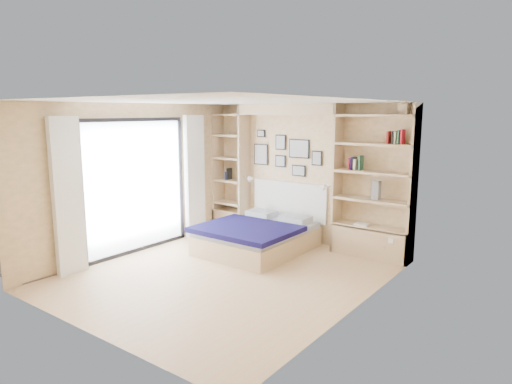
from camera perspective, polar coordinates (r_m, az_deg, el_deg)
The scene contains 8 objects.
ground at distance 6.80m, azimuth -3.67°, elevation -10.30°, with size 4.50×4.50×0.00m, color tan.
room_shell at distance 7.92m, azimuth 1.23°, elevation 0.70°, with size 4.50×4.50×4.50m.
bed at distance 7.86m, azimuth 0.26°, elevation -5.46°, with size 1.58×1.97×1.07m.
photo_gallery at distance 8.47m, azimuth 3.64°, elevation 4.88°, with size 1.48×0.02×0.82m.
reading_lamps at distance 8.26m, azimuth 3.64°, elevation 1.23°, with size 1.92×0.12×0.15m.
shelf_decor at distance 7.53m, azimuth 13.89°, elevation 4.75°, with size 3.61×0.23×2.03m.
deck at distance 9.44m, azimuth -20.65°, elevation -5.12°, with size 3.20×4.00×0.05m, color brown.
deck_chair at distance 9.18m, azimuth -16.09°, elevation -2.74°, with size 0.78×0.95×0.83m.
Camera 1 is at (4.15, -4.85, 2.36)m, focal length 32.00 mm.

